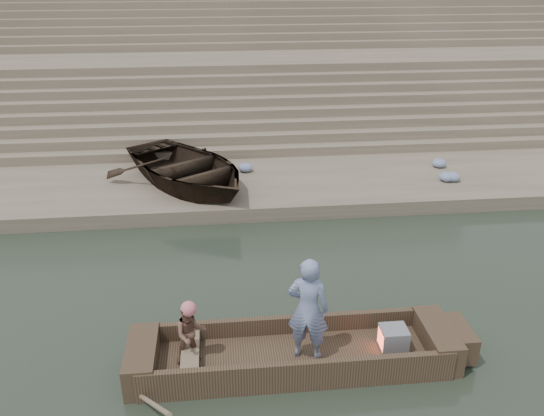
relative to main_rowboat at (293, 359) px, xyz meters
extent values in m
plane|color=#242E23|center=(-1.15, -0.34, -0.11)|extent=(120.00, 120.00, 0.00)
cube|color=gray|center=(-1.15, 7.66, 0.09)|extent=(32.00, 4.00, 0.40)
cube|color=gray|center=(-1.15, 15.16, 1.29)|extent=(32.00, 3.00, 2.80)
cube|color=gray|center=(-1.15, 22.16, 2.49)|extent=(32.00, 3.00, 5.20)
cube|color=gray|center=(-1.15, 9.91, 0.24)|extent=(32.00, 0.50, 0.70)
cube|color=gray|center=(-1.15, 10.41, 0.39)|extent=(32.00, 0.50, 1.00)
cube|color=gray|center=(-1.15, 10.91, 0.54)|extent=(32.00, 0.50, 1.30)
cube|color=gray|center=(-1.15, 11.41, 0.69)|extent=(32.00, 0.50, 1.60)
cube|color=gray|center=(-1.15, 11.91, 0.84)|extent=(32.00, 0.50, 1.90)
cube|color=gray|center=(-1.15, 12.41, 0.99)|extent=(32.00, 0.50, 2.20)
cube|color=gray|center=(-1.15, 12.91, 1.14)|extent=(32.00, 0.50, 2.50)
cube|color=gray|center=(-1.15, 13.41, 1.29)|extent=(32.00, 0.50, 2.80)
cube|color=gray|center=(-1.15, 16.91, 1.44)|extent=(32.00, 0.50, 3.10)
cube|color=gray|center=(-1.15, 17.41, 1.59)|extent=(32.00, 0.50, 3.40)
cube|color=gray|center=(-1.15, 17.91, 1.74)|extent=(32.00, 0.50, 3.70)
cube|color=gray|center=(-1.15, 18.41, 1.89)|extent=(32.00, 0.50, 4.00)
cube|color=gray|center=(-1.15, 18.91, 2.04)|extent=(32.00, 0.50, 4.30)
cube|color=gray|center=(-1.15, 19.41, 2.19)|extent=(32.00, 0.50, 4.60)
cube|color=gray|center=(-1.15, 19.91, 2.34)|extent=(32.00, 0.50, 4.90)
cube|color=gray|center=(-1.15, 20.41, 2.49)|extent=(32.00, 0.50, 5.20)
cube|color=brown|center=(0.00, 0.00, 0.00)|extent=(5.00, 1.30, 0.22)
cube|color=brown|center=(0.00, -0.62, 0.17)|extent=(5.20, 0.12, 0.56)
cube|color=brown|center=(0.00, 0.62, 0.17)|extent=(5.20, 0.12, 0.56)
cube|color=brown|center=(-2.55, 0.00, 0.19)|extent=(0.50, 1.30, 0.60)
cube|color=brown|center=(2.55, 0.00, 0.19)|extent=(0.50, 1.30, 0.60)
cube|color=brown|center=(2.95, 0.00, 0.21)|extent=(0.35, 0.90, 0.50)
cube|color=#937A5B|center=(-1.75, 0.00, 0.29)|extent=(0.30, 1.20, 0.08)
cylinder|color=#937A5B|center=(-2.40, -0.90, 0.19)|extent=(1.03, 2.10, 1.36)
sphere|color=#E2707A|center=(-1.72, 0.03, 1.15)|extent=(0.26, 0.26, 0.26)
imported|color=navy|center=(0.22, -0.05, 1.06)|extent=(0.80, 0.64, 1.90)
imported|color=#21654B|center=(-1.72, 0.03, 0.66)|extent=(0.62, 0.54, 1.10)
cube|color=slate|center=(1.75, 0.00, 0.31)|extent=(0.46, 0.42, 0.40)
cube|color=#E5593F|center=(1.54, 0.00, 0.31)|extent=(0.04, 0.34, 0.32)
imported|color=#2D2116|center=(-2.03, 7.55, 0.81)|extent=(5.73, 6.13, 1.03)
ellipsoid|color=#3F5999|center=(5.74, 7.04, 0.42)|extent=(0.44, 0.44, 0.26)
ellipsoid|color=#3F5999|center=(5.57, 7.05, 0.42)|extent=(0.44, 0.44, 0.26)
ellipsoid|color=#3F5999|center=(5.79, 8.23, 0.42)|extent=(0.44, 0.44, 0.26)
ellipsoid|color=#3F5999|center=(-0.31, 8.47, 0.42)|extent=(0.44, 0.44, 0.26)
camera|label=1|loc=(-1.15, -7.50, 6.35)|focal=36.41mm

